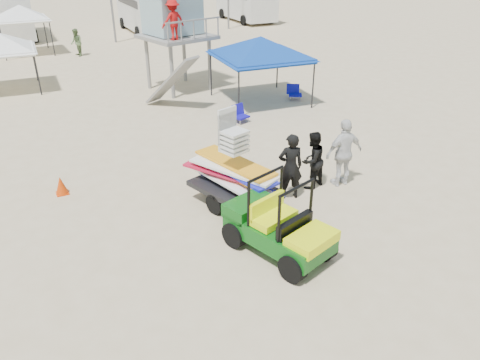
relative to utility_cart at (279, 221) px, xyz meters
name	(u,v)px	position (x,y,z in m)	size (l,w,h in m)	color
ground	(288,317)	(-0.82, -1.77, -0.82)	(140.00, 140.00, 0.00)	beige
utility_cart	(279,221)	(0.00, 0.00, 0.00)	(1.82, 2.56, 1.76)	#0D5512
surf_trailer	(232,172)	(0.00, 2.33, 0.11)	(1.97, 2.73, 2.28)	black
man_left	(290,167)	(1.52, 2.03, 0.08)	(0.66, 0.43, 1.80)	black
man_mid	(312,160)	(2.37, 2.28, -0.01)	(0.78, 0.61, 1.61)	black
man_right	(344,153)	(3.22, 2.03, 0.14)	(1.12, 0.47, 1.91)	silver
lifeguard_tower	(173,15)	(2.26, 13.05, 2.42)	(3.30, 3.30, 4.35)	gray
canopy_blue	(261,40)	(4.74, 9.69, 1.72)	(3.57, 3.57, 3.08)	black
canopy_white_c	(19,7)	(-3.35, 23.96, 1.82)	(2.89, 2.89, 3.19)	black
cone_near	(61,185)	(-3.88, 4.89, -0.57)	(0.34, 0.34, 0.50)	#D73A06
beach_chair_b	(239,113)	(2.89, 7.87, -0.51)	(0.67, 0.73, 0.64)	#150EA1
beach_chair_c	(294,92)	(6.21, 9.32, -0.51)	(0.72, 0.80, 0.64)	#0E1199
rv_mid_left	(9,11)	(-3.83, 29.72, 0.98)	(2.65, 6.50, 3.25)	silver
rv_mid_right	(145,6)	(5.17, 28.22, 0.98)	(2.64, 7.00, 3.25)	silver
distant_beachgoers	(18,62)	(-4.08, 18.06, 0.00)	(5.96, 7.35, 1.67)	teal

